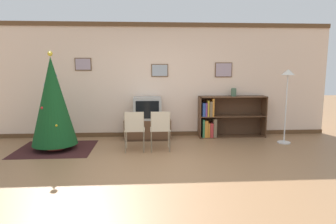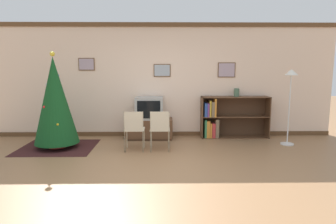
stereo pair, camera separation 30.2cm
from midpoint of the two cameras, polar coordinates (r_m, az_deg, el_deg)
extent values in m
plane|color=#936B47|center=(4.93, -0.39, -11.44)|extent=(24.00, 24.00, 0.00)
cube|color=beige|center=(7.23, -0.61, 6.02)|extent=(8.41, 0.08, 2.70)
cube|color=brown|center=(7.23, -0.63, 16.34)|extent=(8.41, 0.03, 0.10)
cube|color=brown|center=(7.36, -0.59, -4.17)|extent=(8.41, 0.03, 0.10)
cube|color=brown|center=(7.36, -14.12, 8.82)|extent=(0.38, 0.02, 0.29)
cube|color=#A893A3|center=(7.35, -14.14, 8.82)|extent=(0.34, 0.01, 0.26)
cube|color=brown|center=(7.18, 0.09, 7.93)|extent=(0.40, 0.02, 0.30)
cube|color=#9EA8B2|center=(7.16, 0.09, 7.93)|extent=(0.36, 0.01, 0.26)
cube|color=brown|center=(7.37, 12.26, 7.84)|extent=(0.42, 0.02, 0.35)
cube|color=#A893A3|center=(7.35, 12.29, 7.84)|extent=(0.38, 0.01, 0.31)
cube|color=#381919|center=(6.70, -19.06, -6.39)|extent=(1.53, 1.34, 0.01)
cylinder|color=maroon|center=(6.68, -19.08, -5.94)|extent=(0.36, 0.36, 0.10)
cone|color=#14471E|center=(6.51, -19.50, 2.09)|extent=(0.90, 0.90, 1.78)
sphere|color=yellow|center=(6.48, -19.93, 10.37)|extent=(0.10, 0.10, 0.10)
sphere|color=silver|center=(6.53, -20.51, 6.19)|extent=(0.04, 0.04, 0.04)
sphere|color=silver|center=(6.52, -20.84, 4.92)|extent=(0.06, 0.06, 0.06)
sphere|color=gold|center=(6.25, -19.00, -2.26)|extent=(0.05, 0.05, 0.05)
sphere|color=silver|center=(6.68, -19.51, 3.61)|extent=(0.05, 0.05, 0.05)
sphere|color=red|center=(6.39, -21.26, 0.88)|extent=(0.05, 0.05, 0.05)
sphere|color=red|center=(6.58, -20.57, 4.98)|extent=(0.05, 0.05, 0.05)
sphere|color=#1E4CB2|center=(6.77, -20.53, 0.60)|extent=(0.06, 0.06, 0.06)
sphere|color=#1E4CB2|center=(6.52, -18.96, 6.62)|extent=(0.04, 0.04, 0.04)
cube|color=#412A1A|center=(7.10, -2.32, -4.87)|extent=(1.03, 0.50, 0.05)
cube|color=brown|center=(7.05, -2.33, -3.01)|extent=(1.07, 0.52, 0.42)
cube|color=#9E9E99|center=(6.96, -2.35, 0.75)|extent=(0.63, 0.50, 0.51)
cube|color=black|center=(6.71, -2.41, 0.44)|extent=(0.52, 0.01, 0.40)
cube|color=beige|center=(6.08, -4.97, -3.29)|extent=(0.40, 0.40, 0.02)
cube|color=beige|center=(5.85, -5.13, -1.80)|extent=(0.35, 0.02, 0.38)
cylinder|color=beige|center=(6.32, -6.47, -4.89)|extent=(0.02, 0.02, 0.42)
cylinder|color=beige|center=(6.29, -3.19, -4.90)|extent=(0.02, 0.02, 0.42)
cylinder|color=beige|center=(5.97, -6.80, -5.71)|extent=(0.02, 0.02, 0.42)
cylinder|color=beige|center=(5.95, -3.33, -5.73)|extent=(0.02, 0.02, 0.42)
cylinder|color=beige|center=(5.93, -6.83, -3.86)|extent=(0.02, 0.02, 0.82)
cylinder|color=beige|center=(5.90, -3.34, -3.87)|extent=(0.02, 0.02, 0.82)
cube|color=beige|center=(6.07, -0.13, -3.29)|extent=(0.40, 0.40, 0.02)
cube|color=beige|center=(5.84, -0.10, -1.79)|extent=(0.35, 0.02, 0.38)
cylinder|color=beige|center=(6.29, -1.79, -4.90)|extent=(0.02, 0.02, 0.42)
cylinder|color=beige|center=(6.30, 1.50, -4.89)|extent=(0.02, 0.02, 0.42)
cylinder|color=beige|center=(5.94, -1.84, -5.73)|extent=(0.02, 0.02, 0.42)
cylinder|color=beige|center=(5.95, 1.64, -5.72)|extent=(0.02, 0.02, 0.42)
cylinder|color=beige|center=(5.89, -1.85, -3.87)|extent=(0.02, 0.02, 0.82)
cylinder|color=beige|center=(5.90, 1.65, -3.86)|extent=(0.02, 0.02, 0.82)
cube|color=brown|center=(7.17, 7.63, -1.00)|extent=(0.02, 0.36, 0.98)
cube|color=brown|center=(7.57, 19.55, -0.91)|extent=(0.02, 0.36, 0.98)
cube|color=brown|center=(7.26, 13.89, 2.79)|extent=(1.60, 0.36, 0.02)
cube|color=brown|center=(7.42, 13.61, -4.63)|extent=(1.60, 0.36, 0.02)
cube|color=brown|center=(7.32, 13.76, -0.81)|extent=(1.56, 0.36, 0.02)
cube|color=#492F1E|center=(7.49, 13.42, -0.73)|extent=(1.60, 0.01, 0.98)
cube|color=#337547|center=(7.19, 8.27, -3.11)|extent=(0.04, 0.27, 0.42)
cube|color=orange|center=(7.18, 8.80, -3.24)|extent=(0.08, 0.22, 0.40)
cube|color=orange|center=(7.21, 9.28, -3.43)|extent=(0.04, 0.25, 0.34)
cube|color=#B73333|center=(7.20, 9.82, -3.47)|extent=(0.07, 0.21, 0.34)
cube|color=#756047|center=(7.23, 10.43, -3.05)|extent=(0.08, 0.25, 0.44)
cube|color=#2D4C93|center=(7.13, 8.33, 0.44)|extent=(0.06, 0.30, 0.31)
cube|color=#7A3D7F|center=(7.10, 8.82, 0.41)|extent=(0.04, 0.23, 0.32)
cube|color=gold|center=(7.10, 9.20, 0.65)|extent=(0.04, 0.22, 0.38)
cube|color=#756047|center=(7.14, 9.66, 0.56)|extent=(0.06, 0.27, 0.35)
cube|color=orange|center=(7.14, 10.10, 0.86)|extent=(0.04, 0.26, 0.42)
cylinder|color=#47664C|center=(7.29, 14.09, 3.59)|extent=(0.13, 0.13, 0.18)
torus|color=#47664C|center=(7.28, 14.12, 4.30)|extent=(0.11, 0.11, 0.02)
cylinder|color=silver|center=(7.12, 22.86, -5.63)|extent=(0.28, 0.28, 0.03)
cylinder|color=silver|center=(6.98, 23.23, 0.38)|extent=(0.03, 0.03, 1.48)
cone|color=white|center=(6.92, 23.64, 6.96)|extent=(0.28, 0.28, 0.12)
camera|label=1|loc=(0.15, -88.58, 0.22)|focal=32.00mm
camera|label=2|loc=(0.15, 91.42, -0.22)|focal=32.00mm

